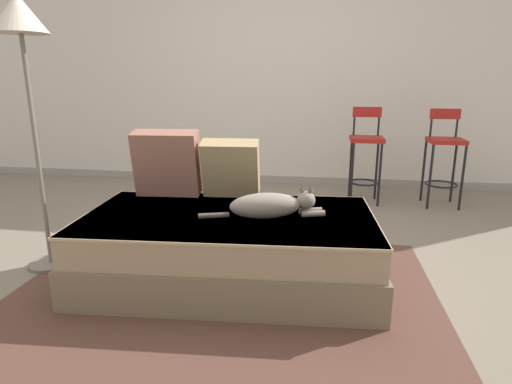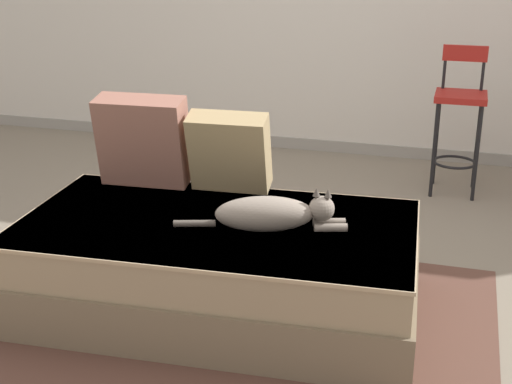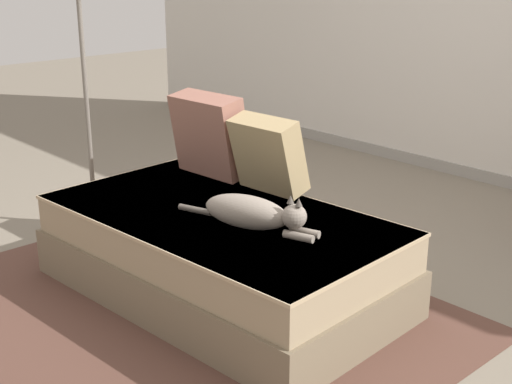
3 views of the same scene
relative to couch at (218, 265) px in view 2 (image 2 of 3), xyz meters
name	(u,v)px [view 2 (image 2 of 3)]	position (x,y,z in m)	size (l,w,h in m)	color
ground_plane	(244,270)	(0.00, 0.40, -0.22)	(16.00, 16.00, 0.00)	slate
wall_baseboard_trim	(327,146)	(0.00, 2.60, -0.17)	(8.00, 0.02, 0.09)	gray
area_rug	(195,340)	(0.00, -0.30, -0.21)	(2.46, 2.08, 0.01)	brown
couch	(218,265)	(0.00, 0.00, 0.00)	(1.82, 1.08, 0.43)	#766750
throw_pillow_corner	(143,141)	(-0.51, 0.36, 0.44)	(0.45, 0.25, 0.46)	#936051
throw_pillow_middle	(230,152)	(-0.07, 0.39, 0.41)	(0.39, 0.26, 0.40)	tan
cat	(272,214)	(0.26, -0.02, 0.29)	(0.73, 0.29, 0.19)	gray
bar_stool_near_window	(459,112)	(0.97, 1.93, 0.32)	(0.32, 0.32, 0.95)	black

